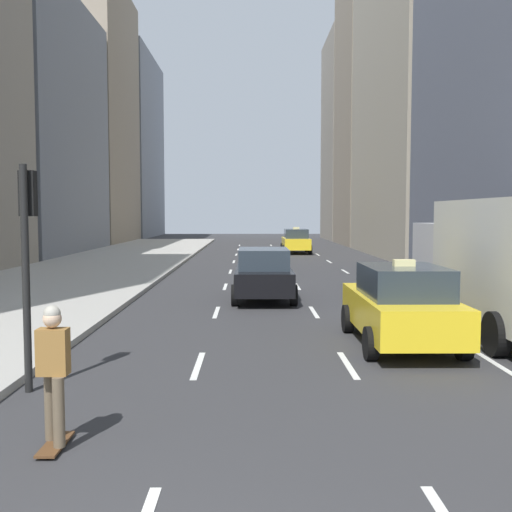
{
  "coord_description": "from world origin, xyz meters",
  "views": [
    {
      "loc": [
        0.78,
        -3.0,
        2.84
      ],
      "look_at": [
        0.95,
        15.13,
        1.54
      ],
      "focal_mm": 42.0,
      "sensor_mm": 36.0,
      "label": 1
    }
  ],
  "objects_px": {
    "box_truck": "(509,262)",
    "taxi_second": "(401,305)",
    "skateboarder": "(53,370)",
    "traffic_light_pole": "(27,240)",
    "sedan_black_near": "(263,274)",
    "taxi_lead": "(296,241)"
  },
  "relations": [
    {
      "from": "box_truck",
      "to": "taxi_second",
      "type": "bearing_deg",
      "value": -157.56
    },
    {
      "from": "skateboarder",
      "to": "traffic_light_pole",
      "type": "distance_m",
      "value": 3.03
    },
    {
      "from": "skateboarder",
      "to": "taxi_second",
      "type": "bearing_deg",
      "value": 45.03
    },
    {
      "from": "sedan_black_near",
      "to": "box_truck",
      "type": "distance_m",
      "value": 8.04
    },
    {
      "from": "skateboarder",
      "to": "sedan_black_near",
      "type": "bearing_deg",
      "value": 77.39
    },
    {
      "from": "sedan_black_near",
      "to": "skateboarder",
      "type": "xyz_separation_m",
      "value": [
        -2.78,
        -12.45,
        0.1
      ]
    },
    {
      "from": "sedan_black_near",
      "to": "traffic_light_pole",
      "type": "xyz_separation_m",
      "value": [
        -3.95,
        -10.06,
        1.55
      ]
    },
    {
      "from": "sedan_black_near",
      "to": "skateboarder",
      "type": "relative_size",
      "value": 2.57
    },
    {
      "from": "box_truck",
      "to": "traffic_light_pole",
      "type": "distance_m",
      "value": 10.52
    },
    {
      "from": "taxi_second",
      "to": "traffic_light_pole",
      "type": "bearing_deg",
      "value": -154.63
    },
    {
      "from": "sedan_black_near",
      "to": "traffic_light_pole",
      "type": "distance_m",
      "value": 10.92
    },
    {
      "from": "taxi_second",
      "to": "sedan_black_near",
      "type": "bearing_deg",
      "value": 112.2
    },
    {
      "from": "taxi_lead",
      "to": "sedan_black_near",
      "type": "height_order",
      "value": "taxi_lead"
    },
    {
      "from": "box_truck",
      "to": "taxi_lead",
      "type": "bearing_deg",
      "value": 95.59
    },
    {
      "from": "sedan_black_near",
      "to": "skateboarder",
      "type": "distance_m",
      "value": 12.76
    },
    {
      "from": "taxi_second",
      "to": "skateboarder",
      "type": "xyz_separation_m",
      "value": [
        -5.58,
        -5.59,
        0.08
      ]
    },
    {
      "from": "skateboarder",
      "to": "traffic_light_pole",
      "type": "bearing_deg",
      "value": 115.99
    },
    {
      "from": "sedan_black_near",
      "to": "taxi_second",
      "type": "bearing_deg",
      "value": -67.8
    },
    {
      "from": "taxi_second",
      "to": "sedan_black_near",
      "type": "xyz_separation_m",
      "value": [
        -2.8,
        6.86,
        -0.02
      ]
    },
    {
      "from": "skateboarder",
      "to": "traffic_light_pole",
      "type": "relative_size",
      "value": 0.48
    },
    {
      "from": "taxi_second",
      "to": "skateboarder",
      "type": "distance_m",
      "value": 7.9
    },
    {
      "from": "sedan_black_near",
      "to": "traffic_light_pole",
      "type": "bearing_deg",
      "value": -111.44
    }
  ]
}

